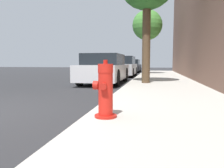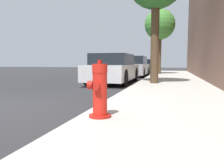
% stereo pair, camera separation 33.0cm
% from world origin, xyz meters
% --- Properties ---
extents(sidewalk_slab, '(2.92, 40.00, 0.12)m').
position_xyz_m(sidewalk_slab, '(3.52, 0.00, 0.06)').
color(sidewalk_slab, beige).
rests_on(sidewalk_slab, ground_plane).
extents(fire_hydrant, '(0.36, 0.35, 0.88)m').
position_xyz_m(fire_hydrant, '(2.41, -0.33, 0.52)').
color(fire_hydrant, red).
rests_on(fire_hydrant, sidewalk_slab).
extents(parked_car_near, '(1.75, 4.36, 1.35)m').
position_xyz_m(parked_car_near, '(0.87, 6.36, 0.66)').
color(parked_car_near, silver).
rests_on(parked_car_near, ground_plane).
extents(parked_car_mid, '(1.81, 4.08, 1.40)m').
position_xyz_m(parked_car_mid, '(0.92, 11.64, 0.67)').
color(parked_car_mid, '#B7B7BC').
rests_on(parked_car_mid, ground_plane).
extents(parked_car_far, '(1.80, 4.56, 1.27)m').
position_xyz_m(parked_car_far, '(0.84, 18.14, 0.63)').
color(parked_car_far, black).
rests_on(parked_car_far, ground_plane).
extents(street_tree_far, '(2.25, 2.25, 4.80)m').
position_xyz_m(street_tree_far, '(2.55, 13.48, 3.74)').
color(street_tree_far, brown).
rests_on(street_tree_far, sidewalk_slab).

